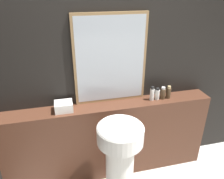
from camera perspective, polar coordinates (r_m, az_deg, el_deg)
The scene contains 9 objects.
wall_back at distance 2.21m, azimuth -1.77°, elevation 5.80°, with size 8.00×0.06×2.50m.
vanity_counter at distance 2.48m, azimuth -0.79°, elevation -13.04°, with size 2.22×0.23×0.90m.
pedestal_sink at distance 2.11m, azimuth 2.05°, elevation -17.91°, with size 0.41×0.41×0.92m.
mirror at distance 2.14m, azimuth -0.38°, elevation 7.73°, with size 0.72×0.03×0.89m.
towel_stack at distance 2.17m, azimuth -12.50°, elevation -4.33°, with size 0.17×0.15×0.09m.
shampoo_bottle at distance 2.33m, azimuth 10.42°, elevation -1.12°, with size 0.05×0.05×0.15m.
conditioner_bottle at distance 2.36m, azimuth 11.73°, elevation -1.17°, with size 0.05×0.05×0.13m.
lotion_bottle at distance 2.38m, azimuth 13.14°, elevation -0.96°, with size 0.05×0.05×0.14m.
body_wash_bottle at distance 2.41m, azimuth 14.55°, elevation -0.75°, with size 0.05×0.05×0.14m.
Camera 1 is at (-0.42, -0.50, 2.01)m, focal length 35.00 mm.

